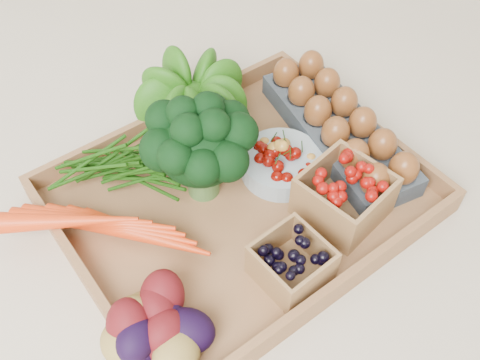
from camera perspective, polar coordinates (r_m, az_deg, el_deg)
ground at (r=0.88m, az=0.00°, el=-2.50°), size 4.00×4.00×0.00m
tray at (r=0.88m, az=0.00°, el=-2.20°), size 0.55×0.45×0.01m
carrots at (r=0.82m, az=-13.09°, el=-4.81°), size 0.23×0.16×0.05m
lettuce at (r=0.95m, az=-5.02°, el=9.13°), size 0.14×0.14×0.14m
broccoli at (r=0.83m, az=-4.11°, el=1.86°), size 0.17×0.17×0.13m
cherry_bowl at (r=0.90m, az=4.43°, el=1.71°), size 0.14×0.14×0.04m
egg_carton at (r=0.96m, az=10.32°, el=5.10°), size 0.18×0.36×0.04m
potatoes at (r=0.72m, az=-9.92°, el=-14.69°), size 0.16×0.16×0.09m
punnet_blackberry at (r=0.77m, az=5.52°, el=-8.78°), size 0.10×0.10×0.06m
punnet_raspberry at (r=0.84m, az=11.03°, el=-1.66°), size 0.14×0.14×0.08m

